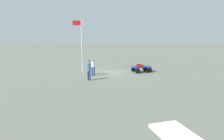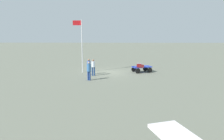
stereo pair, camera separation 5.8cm
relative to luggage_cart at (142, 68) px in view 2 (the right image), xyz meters
The scene contains 9 objects.
ground_plane 3.68m from the luggage_cart, ahead, with size 120.00×120.00×0.00m, color slate.
luggage_cart is the anchor object (origin of this frame).
suitcase_olive 0.43m from the luggage_cart, ahead, with size 0.51×0.32×0.35m.
suitcase_tan 0.72m from the luggage_cart, 56.80° to the left, with size 0.54×0.46×0.33m.
suitcase_navy 0.71m from the luggage_cart, 81.14° to the left, with size 0.50×0.42×0.27m.
worker_lead 5.84m from the luggage_cart, 14.05° to the left, with size 0.45×0.45×1.65m.
worker_trailing 5.49m from the luggage_cart, 20.30° to the left, with size 0.39×0.39×1.67m.
worker_supervisor 6.70m from the luggage_cart, 37.37° to the left, with size 0.52×0.52×1.74m.
flagpole 7.18m from the luggage_cart, ahead, with size 0.97×0.24×5.69m.
Camera 2 is at (-0.82, 23.55, 4.52)m, focal length 34.95 mm.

